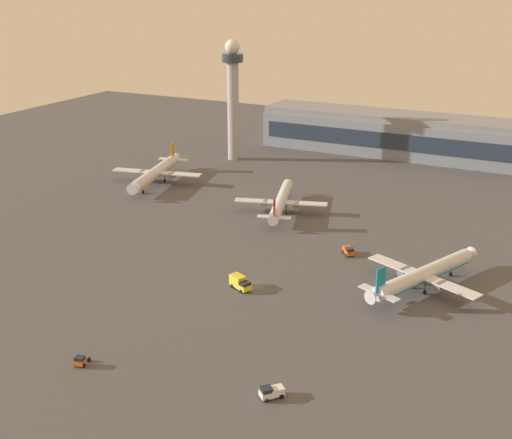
# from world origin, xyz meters

# --- Properties ---
(ground_plane) EXTENTS (416.00, 416.00, 0.00)m
(ground_plane) POSITION_xyz_m (0.00, 0.00, 0.00)
(ground_plane) COLOR #4C4C51
(terminal_building) EXTENTS (138.36, 22.40, 16.40)m
(terminal_building) POSITION_xyz_m (11.02, 134.30, 8.09)
(terminal_building) COLOR gray
(terminal_building) RESTS_ON ground
(control_tower) EXTENTS (8.00, 8.00, 45.61)m
(control_tower) POSITION_xyz_m (-58.80, 98.38, 26.09)
(control_tower) COLOR #A8A8B2
(control_tower) RESTS_ON ground
(airplane_far_stand) EXTENTS (28.19, 35.70, 9.65)m
(airplane_far_stand) POSITION_xyz_m (35.16, 15.70, 3.65)
(airplane_far_stand) COLOR silver
(airplane_far_stand) RESTS_ON ground
(airplane_taxiway_distant) EXTENTS (27.78, 35.34, 9.28)m
(airplane_taxiway_distant) POSITION_xyz_m (-15.97, 49.30, 3.51)
(airplane_taxiway_distant) COLOR silver
(airplane_taxiway_distant) RESTS_ON ground
(airplane_near_gate) EXTENTS (31.80, 40.58, 10.50)m
(airplane_near_gate) POSITION_xyz_m (-66.92, 57.42, 3.97)
(airplane_near_gate) COLOR silver
(airplane_near_gate) RESTS_ON ground
(catering_truck) EXTENTS (6.11, 4.53, 3.05)m
(catering_truck) POSITION_xyz_m (-2.29, -2.93, 1.58)
(catering_truck) COLOR yellow
(catering_truck) RESTS_ON ground
(pushback_tug) EXTENTS (2.34, 3.36, 2.05)m
(pushback_tug) POSITION_xyz_m (-13.36, -44.70, 1.07)
(pushback_tug) COLOR #D85919
(pushback_tug) RESTS_ON ground
(maintenance_van) EXTENTS (4.24, 4.38, 2.25)m
(maintenance_van) POSITION_xyz_m (22.29, -37.92, 1.18)
(maintenance_van) COLOR white
(maintenance_van) RESTS_ON ground
(baggage_tractor) EXTENTS (4.13, 4.45, 2.25)m
(baggage_tractor) POSITION_xyz_m (13.35, 27.12, 1.18)
(baggage_tractor) COLOR #D85919
(baggage_tractor) RESTS_ON ground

